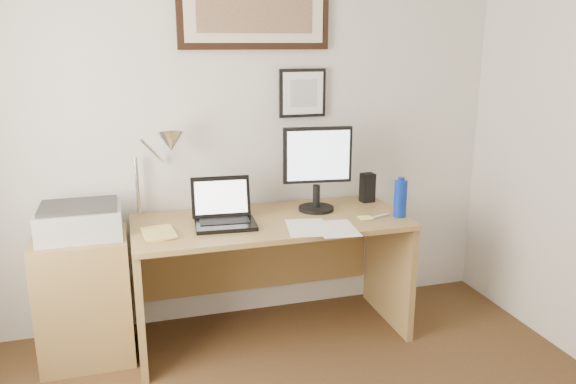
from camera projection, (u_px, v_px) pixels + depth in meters
name	position (u px, v px, depth m)	size (l,w,h in m)	color
wall_back	(232.00, 127.00, 3.47)	(3.50, 0.02, 2.50)	silver
side_cabinet	(85.00, 299.00, 3.15)	(0.50, 0.40, 0.73)	olive
water_bottle	(400.00, 199.00, 3.33)	(0.08, 0.08, 0.22)	#0B2895
bottle_cap	(401.00, 179.00, 3.30)	(0.04, 0.04, 0.02)	#0B2895
speaker	(367.00, 188.00, 3.64)	(0.08, 0.07, 0.19)	black
paper_sheet_a	(307.00, 228.00, 3.15)	(0.22, 0.32, 0.00)	white
paper_sheet_b	(337.00, 229.00, 3.13)	(0.21, 0.30, 0.00)	white
sticky_pad	(365.00, 218.00, 3.31)	(0.07, 0.07, 0.01)	#F8E775
marker_pen	(380.00, 216.00, 3.34)	(0.02, 0.02, 0.14)	white
book	(143.00, 235.00, 3.01)	(0.17, 0.23, 0.02)	#D3C563
desk	(268.00, 252.00, 3.44)	(1.60, 0.70, 0.75)	olive
laptop	(224.00, 214.00, 3.20)	(0.36, 0.32, 0.26)	black
lcd_monitor	(317.00, 165.00, 3.40)	(0.42, 0.22, 0.52)	black
printer	(80.00, 220.00, 3.06)	(0.44, 0.34, 0.18)	#ADADB0
desk_lamp	(168.00, 146.00, 3.20)	(0.29, 0.27, 0.53)	silver
picture_large	(255.00, 9.00, 3.30)	(0.92, 0.04, 0.47)	black
picture_small	(303.00, 93.00, 3.51)	(0.30, 0.03, 0.30)	black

